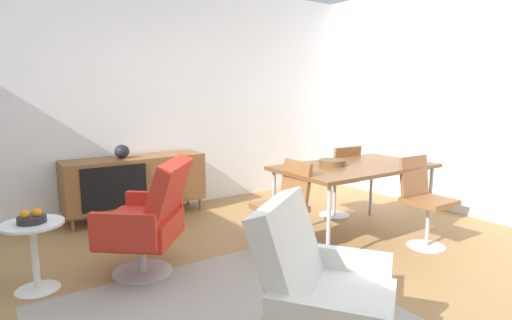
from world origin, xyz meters
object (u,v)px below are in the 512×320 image
at_px(sideboard, 135,181).
at_px(dining_chair_front_right, 424,198).
at_px(dining_chair_near_window, 285,204).
at_px(dining_table, 355,169).
at_px(dining_chair_back_right, 339,178).
at_px(side_table_round, 34,248).
at_px(fruit_bowl, 32,218).
at_px(wooden_bowl_on_table, 332,163).
at_px(armchair_black_shell, 321,295).
at_px(lounge_chair_red, 149,218).
at_px(vase_cobalt, 122,151).

relative_size(sideboard, dining_chair_front_right, 1.87).
distance_m(dining_chair_front_right, dining_chair_near_window, 1.36).
distance_m(dining_table, dining_chair_back_right, 0.70).
relative_size(side_table_round, fruit_bowl, 2.60).
bearing_deg(fruit_bowl, sideboard, 48.50).
distance_m(sideboard, side_table_round, 1.84).
relative_size(dining_table, wooden_bowl_on_table, 6.15).
bearing_deg(fruit_bowl, dining_chair_front_right, -18.27).
relative_size(dining_table, fruit_bowl, 8.00).
height_order(wooden_bowl_on_table, fruit_bowl, wooden_bowl_on_table).
bearing_deg(dining_chair_back_right, wooden_bowl_on_table, -140.78).
bearing_deg(sideboard, armchair_black_shell, -92.55).
bearing_deg(dining_chair_near_window, fruit_bowl, 165.67).
relative_size(dining_table, dining_chair_near_window, 1.87).
relative_size(dining_chair_front_right, fruit_bowl, 4.28).
xyz_separation_m(sideboard, dining_chair_front_right, (1.98, -2.43, 0.03)).
relative_size(dining_table, lounge_chair_red, 1.69).
xyz_separation_m(dining_table, dining_chair_front_right, (0.35, -0.56, -0.23)).
height_order(wooden_bowl_on_table, side_table_round, wooden_bowl_on_table).
height_order(vase_cobalt, dining_chair_front_right, vase_cobalt).
bearing_deg(sideboard, vase_cobalt, 179.21).
xyz_separation_m(dining_chair_near_window, side_table_round, (-1.96, 0.50, -0.15)).
bearing_deg(dining_chair_near_window, side_table_round, 165.61).
distance_m(lounge_chair_red, side_table_round, 0.84).
bearing_deg(wooden_bowl_on_table, dining_chair_front_right, -49.35).
distance_m(wooden_bowl_on_table, dining_chair_back_right, 0.78).
height_order(sideboard, dining_chair_front_right, dining_chair_front_right).
height_order(sideboard, wooden_bowl_on_table, wooden_bowl_on_table).
xyz_separation_m(sideboard, dining_chair_near_window, (0.74, -1.88, 0.03)).
bearing_deg(vase_cobalt, dining_chair_front_right, -48.93).
bearing_deg(dining_table, dining_chair_back_right, 58.25).
distance_m(lounge_chair_red, armchair_black_shell, 1.76).
height_order(dining_chair_front_right, lounge_chair_red, lounge_chair_red).
xyz_separation_m(dining_table, dining_chair_back_right, (0.35, 0.56, -0.23)).
xyz_separation_m(dining_table, lounge_chair_red, (-2.04, 0.30, -0.23)).
distance_m(wooden_bowl_on_table, fruit_bowl, 2.67).
bearing_deg(vase_cobalt, dining_chair_back_right, -31.87).
distance_m(sideboard, dining_chair_back_right, 2.38).
xyz_separation_m(armchair_black_shell, side_table_round, (-1.07, 1.94, -0.15)).
xyz_separation_m(dining_chair_back_right, lounge_chair_red, (-2.39, -0.26, -0.00)).
xyz_separation_m(dining_chair_back_right, dining_chair_near_window, (-1.23, -0.56, 0.00)).
xyz_separation_m(dining_chair_near_window, fruit_bowl, (-1.96, 0.50, 0.09)).
bearing_deg(lounge_chair_red, dining_chair_front_right, -19.71).
bearing_deg(lounge_chair_red, side_table_round, 165.97).
height_order(dining_chair_back_right, armchair_black_shell, armchair_black_shell).
height_order(dining_chair_back_right, dining_chair_near_window, same).
bearing_deg(armchair_black_shell, sideboard, 87.45).
bearing_deg(dining_chair_near_window, lounge_chair_red, 165.36).
bearing_deg(side_table_round, dining_chair_front_right, -18.31).
relative_size(dining_chair_back_right, fruit_bowl, 4.28).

